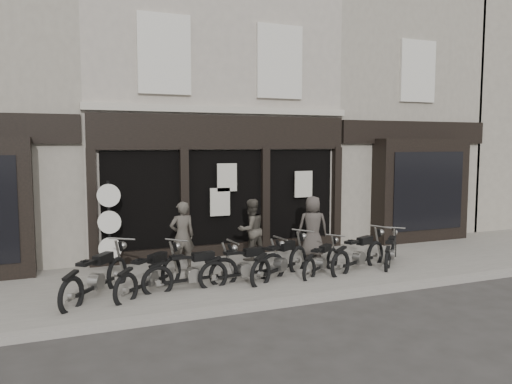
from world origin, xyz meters
name	(u,v)px	position (x,y,z in m)	size (l,w,h in m)	color
ground_plane	(268,287)	(0.00, 0.00, 0.00)	(90.00, 90.00, 0.00)	#2D2B28
pavement	(253,275)	(0.00, 0.90, 0.06)	(30.00, 4.20, 0.12)	slate
kerb	(294,301)	(0.00, -1.25, 0.07)	(30.00, 0.25, 0.13)	gray
central_building	(195,115)	(0.00, 5.95, 4.08)	(7.30, 6.22, 8.34)	#AAA092
neighbour_right	(363,119)	(6.35, 5.90, 4.04)	(5.60, 6.73, 8.34)	gray
motorcycle_0	(97,280)	(-3.57, 0.37, 0.44)	(1.63, 1.99, 1.12)	black
motorcycle_1	(151,277)	(-2.52, 0.30, 0.42)	(1.77, 1.66, 1.05)	black
motorcycle_2	(193,274)	(-1.64, 0.21, 0.41)	(2.17, 0.59, 1.04)	black
motorcycle_3	(245,269)	(-0.47, 0.23, 0.41)	(2.15, 0.61, 1.03)	black
motorcycle_4	(281,263)	(0.44, 0.30, 0.43)	(2.01, 1.43, 1.08)	black
motorcycle_5	(322,262)	(1.49, 0.29, 0.36)	(1.62, 1.29, 0.90)	black
motorcycle_6	(359,257)	(2.49, 0.22, 0.43)	(2.09, 1.18, 1.07)	black
motorcycle_7	(391,254)	(3.55, 0.40, 0.37)	(1.50, 1.55, 0.93)	black
man_left	(182,236)	(-1.50, 1.73, 0.95)	(0.61, 0.40, 1.66)	#433E37
man_centre	(251,229)	(0.42, 2.12, 0.92)	(0.78, 0.61, 1.60)	#403B33
man_right	(313,226)	(2.09, 1.84, 0.94)	(0.80, 0.52, 1.64)	#413A36
advert_sign_post	(109,229)	(-3.10, 2.41, 1.11)	(0.55, 0.36, 2.27)	black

